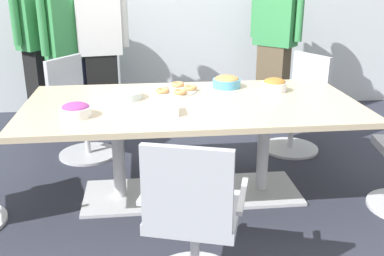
% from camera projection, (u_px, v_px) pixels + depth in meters
% --- Properties ---
extents(ground_plane, '(10.00, 10.00, 0.01)m').
position_uv_depth(ground_plane, '(192.00, 195.00, 3.50)').
color(ground_plane, '#2D303D').
extents(conference_table, '(2.40, 1.20, 0.75)m').
position_uv_depth(conference_table, '(192.00, 118.00, 3.29)').
color(conference_table, '#CCB793').
rests_on(conference_table, ground).
extents(office_chair_1, '(0.73, 0.73, 0.91)m').
position_uv_depth(office_chair_1, '(297.00, 109.00, 4.26)').
color(office_chair_1, silver).
rests_on(office_chair_1, ground).
extents(office_chair_2, '(0.75, 0.75, 0.91)m').
position_uv_depth(office_chair_2, '(81.00, 113.00, 4.12)').
color(office_chair_2, silver).
rests_on(office_chair_2, ground).
extents(office_chair_4, '(0.68, 0.68, 0.91)m').
position_uv_depth(office_chair_4, '(193.00, 226.00, 2.32)').
color(office_chair_4, silver).
rests_on(office_chair_4, ground).
extents(person_standing_0, '(0.44, 0.53, 1.85)m').
position_uv_depth(person_standing_0, '(39.00, 39.00, 4.61)').
color(person_standing_0, black).
rests_on(person_standing_0, ground).
extents(person_standing_1, '(0.51, 0.46, 1.67)m').
position_uv_depth(person_standing_1, '(69.00, 51.00, 4.55)').
color(person_standing_1, '#232842').
rests_on(person_standing_1, ground).
extents(person_standing_2, '(0.61, 0.29, 1.74)m').
position_uv_depth(person_standing_2, '(100.00, 47.00, 4.60)').
color(person_standing_2, black).
rests_on(person_standing_2, ground).
extents(person_standing_3, '(0.50, 0.48, 1.82)m').
position_uv_depth(person_standing_3, '(275.00, 37.00, 4.87)').
color(person_standing_3, brown).
rests_on(person_standing_3, ground).
extents(snack_bowl_candy_mix, '(0.20, 0.20, 0.09)m').
position_uv_depth(snack_bowl_candy_mix, '(76.00, 110.00, 2.91)').
color(snack_bowl_candy_mix, white).
rests_on(snack_bowl_candy_mix, conference_table).
extents(snack_bowl_cookies, '(0.23, 0.23, 0.10)m').
position_uv_depth(snack_bowl_cookies, '(227.00, 81.00, 3.63)').
color(snack_bowl_cookies, '#4C9EC6').
rests_on(snack_bowl_cookies, conference_table).
extents(snack_bowl_pretzels, '(0.20, 0.20, 0.11)m').
position_uv_depth(snack_bowl_pretzels, '(274.00, 85.00, 3.52)').
color(snack_bowl_pretzels, white).
rests_on(snack_bowl_pretzels, conference_table).
extents(donut_platter, '(0.34, 0.34, 0.04)m').
position_uv_depth(donut_platter, '(175.00, 89.00, 3.52)').
color(donut_platter, white).
rests_on(donut_platter, conference_table).
extents(plate_stack, '(0.24, 0.24, 0.05)m').
position_uv_depth(plate_stack, '(126.00, 95.00, 3.32)').
color(plate_stack, white).
rests_on(plate_stack, conference_table).
extents(napkin_pile, '(0.17, 0.17, 0.07)m').
position_uv_depth(napkin_pile, '(165.00, 109.00, 2.97)').
color(napkin_pile, white).
rests_on(napkin_pile, conference_table).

